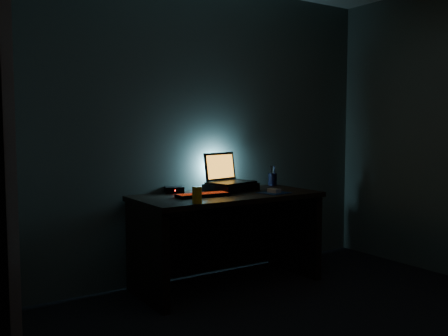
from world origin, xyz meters
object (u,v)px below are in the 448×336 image
pen_cup (273,179)px  router (174,190)px  laptop (227,176)px  juice_glass (197,195)px  keyboard (203,195)px  mouse (274,191)px

pen_cup → router: pen_cup is taller
laptop → juice_glass: bearing=-153.3°
laptop → router: bearing=154.4°
keyboard → pen_cup: 0.97m
keyboard → pen_cup: size_ratio=3.84×
mouse → pen_cup: 0.54m
laptop → mouse: laptop is taller
keyboard → router: (-0.08, 0.32, 0.01)m
laptop → keyboard: laptop is taller
pen_cup → keyboard: bearing=-162.7°
keyboard → juice_glass: size_ratio=3.63×
mouse → juice_glass: bearing=-178.6°
laptop → mouse: size_ratio=4.26×
laptop → pen_cup: laptop is taller
pen_cup → router: size_ratio=0.61×
router → pen_cup: bearing=18.3°
pen_cup → mouse: bearing=-127.5°
pen_cup → router: bearing=178.1°
laptop → keyboard: (-0.37, -0.23, -0.11)m
mouse → juice_glass: juice_glass is taller
juice_glass → router: size_ratio=0.65×
pen_cup → juice_glass: (-1.13, -0.56, 0.00)m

